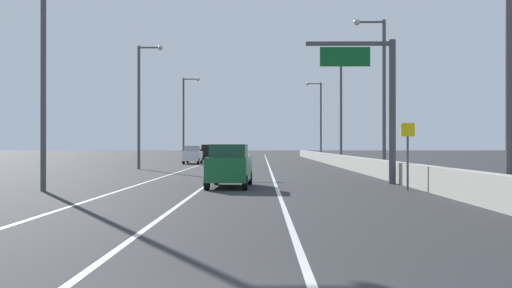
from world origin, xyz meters
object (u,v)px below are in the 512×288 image
object	(u,v)px
lamp_post_right_third	(339,106)
car_white_1	(193,155)
overhead_sign_gantry	(378,93)
lamp_post_left_mid	(142,98)
lamp_post_right_near	(502,26)
speed_advisory_sign	(408,151)
car_black_2	(208,152)
lamp_post_right_second	(380,86)
lamp_post_right_fourth	(319,116)
lamp_post_left_near	(49,55)
lamp_post_left_far	(186,113)
car_green_0	(230,166)

from	to	relation	value
lamp_post_right_third	car_white_1	xyz separation A→B (m)	(-15.17, 5.24, -4.99)
overhead_sign_gantry	lamp_post_right_third	bearing A→B (deg)	86.61
lamp_post_left_mid	lamp_post_right_near	bearing A→B (deg)	-58.11
speed_advisory_sign	car_white_1	bearing A→B (deg)	110.80
lamp_post_right_third	lamp_post_left_mid	world-z (taller)	same
overhead_sign_gantry	car_black_2	xyz separation A→B (m)	(-13.25, 47.48, -3.68)
lamp_post_right_second	lamp_post_right_fourth	world-z (taller)	same
lamp_post_right_fourth	lamp_post_left_mid	world-z (taller)	same
lamp_post_right_second	lamp_post_left_near	bearing A→B (deg)	-142.79
lamp_post_right_second	car_black_2	bearing A→B (deg)	111.03
lamp_post_right_third	lamp_post_left_far	distance (m)	21.84
lamp_post_left_near	lamp_post_right_near	bearing A→B (deg)	-19.16
lamp_post_left_far	lamp_post_left_mid	bearing A→B (deg)	-91.58
car_white_1	speed_advisory_sign	bearing A→B (deg)	-69.20
car_green_0	lamp_post_left_near	bearing A→B (deg)	-163.28
lamp_post_right_near	car_white_1	distance (m)	46.30
lamp_post_left_near	lamp_post_left_far	xyz separation A→B (m)	(-0.07, 45.75, 0.00)
overhead_sign_gantry	lamp_post_right_fourth	distance (m)	46.42
lamp_post_right_second	lamp_post_left_far	bearing A→B (deg)	117.86
speed_advisory_sign	lamp_post_left_mid	distance (m)	28.12
lamp_post_right_fourth	lamp_post_left_far	world-z (taller)	same
lamp_post_right_near	lamp_post_left_near	world-z (taller)	same
speed_advisory_sign	car_white_1	size ratio (longest dim) A/B	0.68
lamp_post_right_near	car_black_2	distance (m)	60.42
speed_advisory_sign	lamp_post_right_second	distance (m)	13.31
lamp_post_left_far	lamp_post_right_third	bearing A→B (deg)	-38.60
lamp_post_left_far	car_white_1	size ratio (longest dim) A/B	2.35
lamp_post_right_third	car_green_0	world-z (taller)	lamp_post_right_third
lamp_post_left_mid	car_white_1	xyz separation A→B (m)	(2.53, 14.49, -4.99)
lamp_post_right_second	car_black_2	distance (m)	42.31
lamp_post_right_second	lamp_post_left_mid	xyz separation A→B (m)	(-17.91, 9.81, 0.00)
lamp_post_right_second	lamp_post_left_mid	size ratio (longest dim) A/B	1.00
car_white_1	car_black_2	world-z (taller)	car_black_2
lamp_post_left_near	lamp_post_left_mid	world-z (taller)	same
overhead_sign_gantry	lamp_post_left_near	size ratio (longest dim) A/B	0.72
lamp_post_left_far	car_green_0	world-z (taller)	lamp_post_left_far
overhead_sign_gantry	car_black_2	bearing A→B (deg)	105.60
lamp_post_right_near	lamp_post_right_fourth	distance (m)	57.19
lamp_post_right_third	lamp_post_left_mid	size ratio (longest dim) A/B	1.00
lamp_post_left_mid	car_green_0	size ratio (longest dim) A/B	2.22
lamp_post_right_third	car_black_2	bearing A→B (deg)	126.41
lamp_post_left_far	speed_advisory_sign	bearing A→B (deg)	-70.64
car_green_0	car_white_1	world-z (taller)	car_green_0
lamp_post_left_near	car_black_2	world-z (taller)	lamp_post_left_near
car_green_0	lamp_post_right_third	bearing A→B (deg)	72.83
speed_advisory_sign	car_white_1	xyz separation A→B (m)	(-14.00, 36.86, -0.79)
lamp_post_left_near	overhead_sign_gantry	bearing A→B (deg)	17.36
lamp_post_right_near	lamp_post_left_far	distance (m)	54.58
lamp_post_left_far	lamp_post_left_near	bearing A→B (deg)	-89.91
speed_advisory_sign	lamp_post_right_near	distance (m)	7.88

